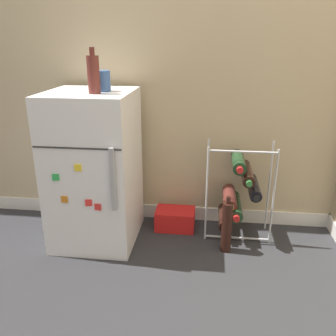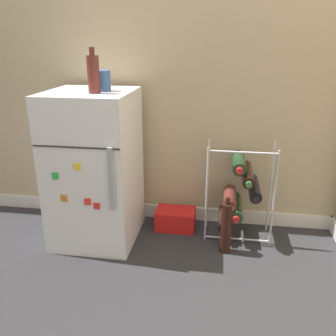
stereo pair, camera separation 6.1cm
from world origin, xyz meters
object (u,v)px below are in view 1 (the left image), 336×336
object	(u,v)px
mini_fridge	(95,169)
soda_box	(175,219)
fridge_top_cup	(102,81)
loose_bottle_floor	(227,227)
fridge_top_bottle	(93,74)
wine_rack	(237,192)

from	to	relation	value
mini_fridge	soda_box	distance (m)	0.62
fridge_top_cup	loose_bottle_floor	world-z (taller)	fridge_top_cup
soda_box	fridge_top_bottle	size ratio (longest dim) A/B	1.09
soda_box	loose_bottle_floor	size ratio (longest dim) A/B	0.73
fridge_top_cup	soda_box	bearing A→B (deg)	20.97
mini_fridge	wine_rack	xyz separation A→B (m)	(0.84, 0.13, -0.16)
fridge_top_bottle	soda_box	bearing A→B (deg)	30.64
mini_fridge	fridge_top_bottle	size ratio (longest dim) A/B	3.92
loose_bottle_floor	fridge_top_cup	bearing A→B (deg)	173.68
wine_rack	loose_bottle_floor	size ratio (longest dim) A/B	1.72
soda_box	mini_fridge	bearing A→B (deg)	-161.01
wine_rack	fridge_top_cup	size ratio (longest dim) A/B	5.43
mini_fridge	loose_bottle_floor	size ratio (longest dim) A/B	2.61
wine_rack	fridge_top_bottle	bearing A→B (deg)	-165.17
mini_fridge	soda_box	bearing A→B (deg)	18.99
wine_rack	fridge_top_cup	world-z (taller)	fridge_top_cup
wine_rack	fridge_top_bottle	distance (m)	1.07
loose_bottle_floor	soda_box	bearing A→B (deg)	144.68
mini_fridge	fridge_top_bottle	distance (m)	0.55
fridge_top_bottle	fridge_top_cup	bearing A→B (deg)	80.18
fridge_top_bottle	wine_rack	bearing A→B (deg)	14.83
fridge_top_cup	loose_bottle_floor	distance (m)	1.06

